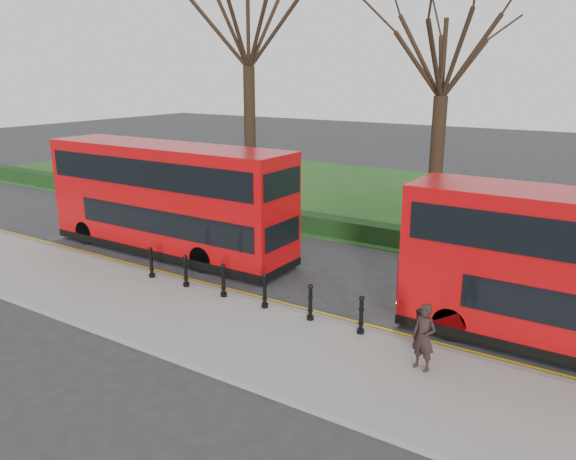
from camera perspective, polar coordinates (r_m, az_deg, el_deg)
The scene contains 12 objects.
ground at distance 18.11m, azimuth -2.27°, elevation -6.22°, with size 120.00×120.00×0.00m, color #28282B.
pavement at distance 15.93m, azimuth -8.58°, elevation -9.29°, with size 60.00×4.00×0.15m, color gray.
kerb at distance 17.33m, azimuth -4.19°, elevation -7.01°, with size 60.00×0.25×0.16m, color slate.
grass_verge at distance 31.04m, azimuth 13.89°, elevation 2.73°, with size 60.00×18.00×0.06m, color #1B4918.
hedge at distance 23.56m, azimuth 7.28°, elevation -0.08°, with size 60.00×0.90×0.80m, color black.
yellow_line_outer at distance 17.58m, azimuth -3.60°, elevation -6.91°, with size 60.00×0.10×0.01m, color yellow.
yellow_line_inner at distance 17.73m, azimuth -3.21°, elevation -6.70°, with size 60.00×0.10×0.01m, color yellow.
tree_left at distance 29.71m, azimuth -4.10°, elevation 20.66°, with size 8.22×8.22×12.84m.
tree_mid at distance 24.94m, azimuth 15.60°, elevation 17.29°, with size 6.77×6.77×10.58m.
bollard_row at distance 16.35m, azimuth -2.39°, elevation -6.24°, with size 9.40×0.15×1.00m.
bus_lead at distance 21.84m, azimuth -12.14°, elevation 3.05°, with size 10.50×2.41×4.17m.
pedestrian at distance 13.36m, azimuth 13.62°, elevation -10.54°, with size 0.58×0.38×1.60m, color black.
Camera 1 is at (9.73, -13.69, 6.76)m, focal length 35.00 mm.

